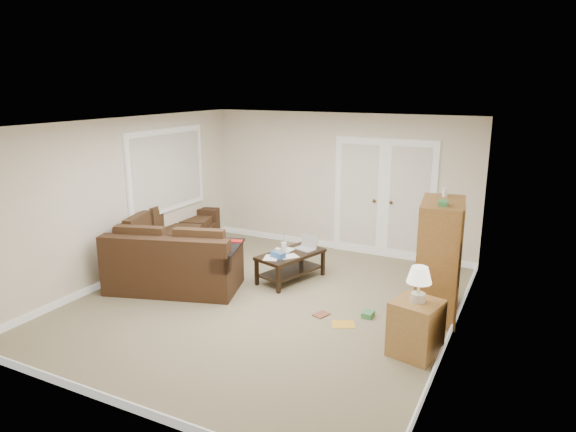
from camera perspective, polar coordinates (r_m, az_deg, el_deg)
The scene contains 17 objects.
floor at distance 7.33m, azimuth -2.46°, elevation -9.59°, with size 5.50×5.50×0.00m, color gray.
ceiling at distance 6.71m, azimuth -2.70°, elevation 10.29°, with size 5.00×5.50×0.02m, color silver.
wall_left at distance 8.40m, azimuth -17.66°, elevation 1.84°, with size 0.02×5.50×2.50m, color #EFE4CF.
wall_right at distance 6.14m, azimuth 18.28°, elevation -2.73°, with size 0.02×5.50×2.50m, color #EFE4CF.
wall_back at distance 9.36m, azimuth 5.67°, elevation 3.71°, with size 5.00×0.02×2.50m, color #EFE4CF.
wall_front at distance 4.83m, azimuth -18.81°, elevation -7.47°, with size 5.00×0.02×2.50m, color #EFE4CF.
baseboards at distance 7.31m, azimuth -2.47°, elevation -9.23°, with size 5.00×5.50×0.10m, color white, non-canonical shape.
french_doors at distance 9.10m, azimuth 10.55°, elevation 1.85°, with size 1.80×0.05×2.13m.
window_left at distance 9.04m, azimuth -13.25°, elevation 4.95°, with size 0.05×1.92×1.42m.
sectional_sofa at distance 8.56m, azimuth -12.60°, elevation -3.82°, with size 2.71×3.05×0.90m.
coffee_table at distance 8.05m, azimuth 0.39°, elevation -5.46°, with size 0.84×1.20×0.74m.
tv_armoire at distance 7.01m, azimuth 16.44°, elevation -4.51°, with size 0.66×1.03×1.66m.
side_cabinet at distance 6.06m, azimuth 14.05°, elevation -11.51°, with size 0.59×0.59×1.05m.
space_heater at distance 8.85m, azimuth 17.49°, elevation -5.00°, with size 0.11×0.09×0.28m, color white.
floor_magazine at distance 6.75m, azimuth 6.16°, elevation -11.87°, with size 0.29×0.23×0.01m, color gold.
floor_greenbox at distance 6.98m, azimuth 8.87°, elevation -10.73°, with size 0.14×0.18×0.07m, color #3F8A4D.
floor_book at distance 7.02m, azimuth 3.24°, elevation -10.68°, with size 0.16×0.21×0.02m, color brown.
Camera 1 is at (3.28, -5.84, 2.99)m, focal length 32.00 mm.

